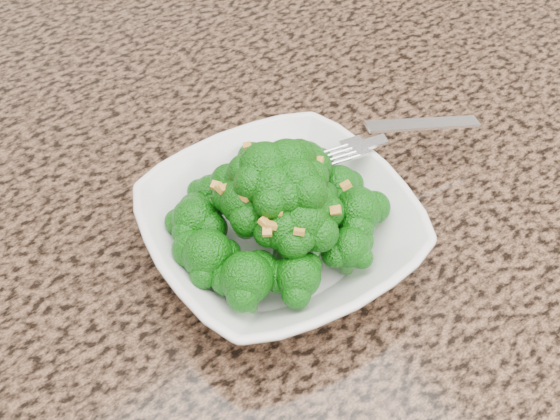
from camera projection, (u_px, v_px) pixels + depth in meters
granite_counter at (284, 277)px, 0.57m from camera, size 1.64×1.04×0.03m
bowl at (280, 231)px, 0.55m from camera, size 0.22×0.22×0.05m
broccoli_pile at (280, 178)px, 0.51m from camera, size 0.18×0.18×0.07m
garlic_topping at (280, 140)px, 0.48m from camera, size 0.11×0.11×0.01m
fork at (377, 140)px, 0.58m from camera, size 0.18×0.08×0.01m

